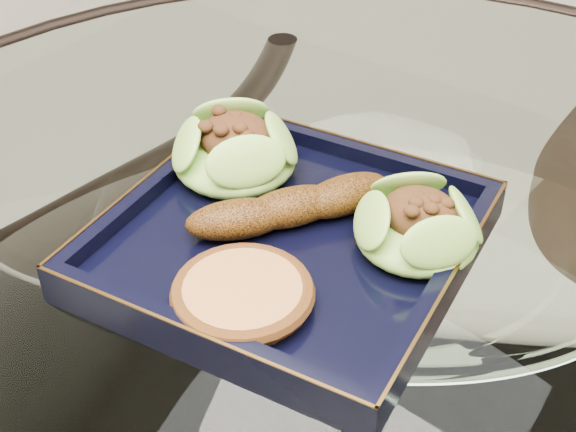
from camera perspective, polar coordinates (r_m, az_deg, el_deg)
The scene contains 6 objects.
dining_table at distance 0.78m, azimuth 4.82°, elevation -11.17°, with size 1.13×1.13×0.77m.
navy_plate at distance 0.64m, azimuth 0.00°, elevation -2.13°, with size 0.27×0.27×0.02m, color black.
lettuce_wrap_left at distance 0.70m, azimuth -3.81°, elevation 4.45°, with size 0.11×0.11×0.04m, color #6BA630.
lettuce_wrap_right at distance 0.62m, azimuth 9.18°, elevation -0.91°, with size 0.10×0.10×0.03m, color #6EA22F.
roasted_plantain at distance 0.64m, azimuth 0.26°, elevation 0.65°, with size 0.16×0.03×0.03m, color #5C3209.
crumb_patty at distance 0.57m, azimuth -3.24°, elevation -5.66°, with size 0.09×0.09×0.02m, color #C98143.
Camera 1 is at (0.24, -0.46, 1.18)m, focal length 50.00 mm.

